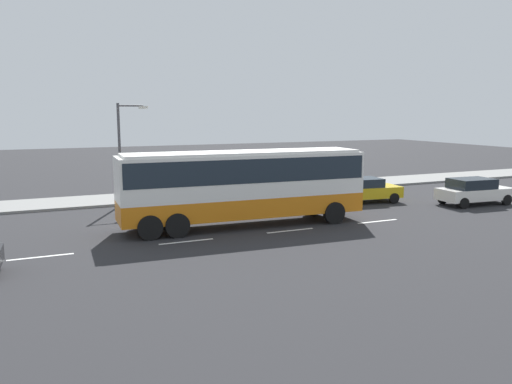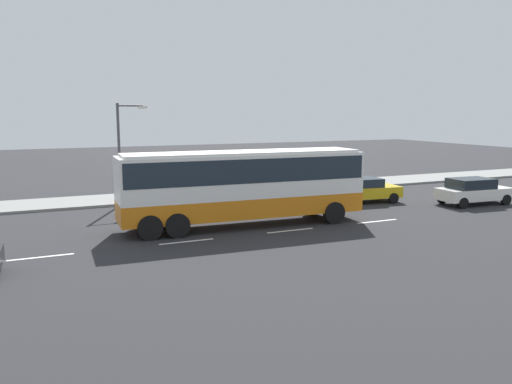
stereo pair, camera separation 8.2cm
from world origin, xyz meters
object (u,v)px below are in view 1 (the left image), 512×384
(coach_bus, at_px, (244,180))
(car_white_minivan, at_px, (474,191))
(car_yellow_taxi, at_px, (360,190))
(pedestrian_near_curb, at_px, (237,177))
(pedestrian_at_crossing, at_px, (224,180))
(street_lamp, at_px, (123,145))

(coach_bus, distance_m, car_white_minivan, 14.87)
(car_white_minivan, bearing_deg, coach_bus, -176.95)
(car_yellow_taxi, xyz_separation_m, pedestrian_near_curb, (-5.39, 6.74, 0.28))
(pedestrian_near_curb, height_order, pedestrian_at_crossing, pedestrian_at_crossing)
(car_white_minivan, bearing_deg, pedestrian_at_crossing, 148.23)
(car_yellow_taxi, distance_m, street_lamp, 14.49)
(coach_bus, distance_m, street_lamp, 9.34)
(car_yellow_taxi, distance_m, pedestrian_at_crossing, 8.79)
(pedestrian_near_curb, bearing_deg, coach_bus, 174.00)
(pedestrian_at_crossing, bearing_deg, car_white_minivan, 95.53)
(car_white_minivan, distance_m, pedestrian_at_crossing, 15.41)
(car_yellow_taxi, height_order, street_lamp, street_lamp)
(car_white_minivan, xyz_separation_m, pedestrian_near_curb, (-11.14, 10.11, 0.25))
(coach_bus, relative_size, pedestrian_at_crossing, 7.24)
(car_yellow_taxi, bearing_deg, coach_bus, -154.23)
(car_white_minivan, relative_size, pedestrian_near_curb, 2.85)
(car_white_minivan, bearing_deg, street_lamp, 160.00)
(pedestrian_near_curb, relative_size, street_lamp, 0.28)
(coach_bus, xyz_separation_m, pedestrian_at_crossing, (2.31, 8.76, -1.15))
(street_lamp, bearing_deg, pedestrian_near_curb, 11.74)
(car_yellow_taxi, xyz_separation_m, street_lamp, (-13.28, 5.11, 2.77))
(car_yellow_taxi, height_order, pedestrian_at_crossing, pedestrian_at_crossing)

